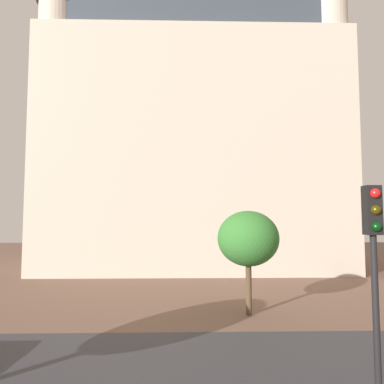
# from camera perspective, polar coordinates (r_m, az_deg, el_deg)

# --- Properties ---
(ground_plane) EXTENTS (120.00, 120.00, 0.00)m
(ground_plane) POSITION_cam_1_polar(r_m,az_deg,el_deg) (12.21, -1.86, -24.69)
(ground_plane) COLOR brown
(street_asphalt_strip) EXTENTS (120.00, 6.69, 0.00)m
(street_asphalt_strip) POSITION_cam_1_polar(r_m,az_deg,el_deg) (11.83, -1.87, -25.36)
(street_asphalt_strip) COLOR #38383D
(street_asphalt_strip) RESTS_ON ground_plane
(landmark_building) EXTENTS (25.53, 14.22, 38.16)m
(landmark_building) POSITION_cam_1_polar(r_m,az_deg,el_deg) (35.19, 0.86, 8.08)
(landmark_building) COLOR beige
(landmark_building) RESTS_ON ground_plane
(traffic_light_pole) EXTENTS (0.28, 0.34, 4.87)m
(traffic_light_pole) POSITION_cam_1_polar(r_m,az_deg,el_deg) (7.56, 26.32, -10.35)
(traffic_light_pole) COLOR black
(traffic_light_pole) RESTS_ON ground_plane
(tree_curb_far) EXTENTS (2.80, 2.80, 4.67)m
(tree_curb_far) POSITION_cam_1_polar(r_m,az_deg,el_deg) (17.21, 8.64, -7.14)
(tree_curb_far) COLOR brown
(tree_curb_far) RESTS_ON ground_plane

